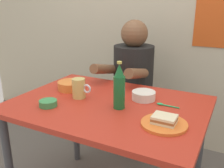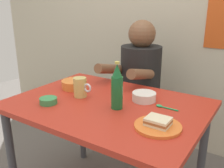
{
  "view_description": "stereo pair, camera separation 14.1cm",
  "coord_description": "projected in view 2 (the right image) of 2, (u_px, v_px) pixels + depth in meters",
  "views": [
    {
      "loc": [
        0.64,
        -1.18,
        1.29
      ],
      "look_at": [
        0.0,
        0.05,
        0.84
      ],
      "focal_mm": 40.28,
      "sensor_mm": 36.0,
      "label": 1
    },
    {
      "loc": [
        0.76,
        -1.11,
        1.29
      ],
      "look_at": [
        0.0,
        0.05,
        0.84
      ],
      "focal_mm": 40.28,
      "sensor_mm": 36.0,
      "label": 2
    }
  ],
  "objects": [
    {
      "name": "beer_bottle",
      "position": [
        117.0,
        88.0,
        1.34
      ],
      "size": [
        0.06,
        0.06,
        0.26
      ],
      "color": "#19602D",
      "rests_on": "dining_table"
    },
    {
      "name": "soup_bowl_orange",
      "position": [
        74.0,
        84.0,
        1.69
      ],
      "size": [
        0.17,
        0.17,
        0.05
      ],
      "color": "orange",
      "rests_on": "dining_table"
    },
    {
      "name": "rice_bowl_white",
      "position": [
        144.0,
        96.0,
        1.48
      ],
      "size": [
        0.14,
        0.14,
        0.05
      ],
      "color": "silver",
      "rests_on": "dining_table"
    },
    {
      "name": "dip_bowl_green",
      "position": [
        48.0,
        100.0,
        1.43
      ],
      "size": [
        0.1,
        0.1,
        0.03
      ],
      "color": "#388C4C",
      "rests_on": "dining_table"
    },
    {
      "name": "sandwich",
      "position": [
        158.0,
        121.0,
        1.15
      ],
      "size": [
        0.11,
        0.09,
        0.04
      ],
      "color": "beige",
      "rests_on": "plate_orange"
    },
    {
      "name": "dining_table",
      "position": [
        107.0,
        117.0,
        1.48
      ],
      "size": [
        1.1,
        0.8,
        0.74
      ],
      "color": "#B72D1E",
      "rests_on": "ground"
    },
    {
      "name": "wall_back",
      "position": [
        177.0,
        1.0,
        2.11
      ],
      "size": [
        4.4,
        0.09,
        2.6
      ],
      "color": "#BCB299",
      "rests_on": "ground"
    },
    {
      "name": "person_seated",
      "position": [
        140.0,
        72.0,
        1.99
      ],
      "size": [
        0.33,
        0.56,
        0.72
      ],
      "color": "black",
      "rests_on": "stool"
    },
    {
      "name": "spoon",
      "position": [
        163.0,
        107.0,
        1.38
      ],
      "size": [
        0.13,
        0.02,
        0.01
      ],
      "color": "#26A559",
      "rests_on": "dining_table"
    },
    {
      "name": "plate_orange",
      "position": [
        158.0,
        126.0,
        1.16
      ],
      "size": [
        0.22,
        0.22,
        0.01
      ],
      "primitive_type": "cylinder",
      "color": "orange",
      "rests_on": "dining_table"
    },
    {
      "name": "stool",
      "position": [
        139.0,
        119.0,
        2.13
      ],
      "size": [
        0.34,
        0.34,
        0.45
      ],
      "color": "#4C4C51",
      "rests_on": "ground"
    },
    {
      "name": "beer_mug",
      "position": [
        80.0,
        87.0,
        1.53
      ],
      "size": [
        0.13,
        0.08,
        0.12
      ],
      "color": "#D1BC66",
      "rests_on": "dining_table"
    }
  ]
}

